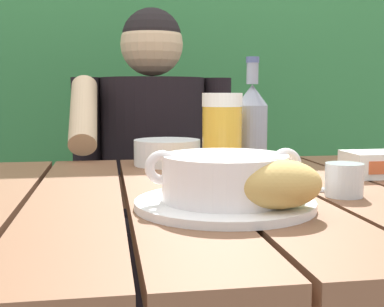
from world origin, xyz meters
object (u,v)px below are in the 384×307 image
(butter_tub, at_px, (378,164))
(serving_plate, at_px, (225,204))
(soup_bowl, at_px, (225,176))
(beer_bottle, at_px, (252,128))
(water_glass_small, at_px, (344,180))
(table_knife, at_px, (301,189))
(person_eating, at_px, (153,169))
(chair_near_diner, at_px, (150,229))
(beer_glass, at_px, (222,136))
(diner_bowl, at_px, (167,152))
(bread_roll, at_px, (277,184))

(butter_tub, bearing_deg, serving_plate, -148.26)
(soup_bowl, height_order, beer_bottle, beer_bottle)
(water_glass_small, bearing_deg, table_knife, 135.42)
(person_eating, height_order, water_glass_small, person_eating)
(chair_near_diner, distance_m, water_glass_small, 1.04)
(serving_plate, xyz_separation_m, water_glass_small, (0.21, 0.05, 0.02))
(beer_bottle, bearing_deg, person_eating, 106.53)
(person_eating, distance_m, beer_glass, 0.59)
(soup_bowl, bearing_deg, serving_plate, 116.57)
(soup_bowl, xyz_separation_m, diner_bowl, (-0.03, 0.47, -0.02))
(butter_tub, relative_size, table_knife, 0.90)
(person_eating, xyz_separation_m, soup_bowl, (0.03, -0.81, 0.11))
(person_eating, xyz_separation_m, table_knife, (0.19, -0.71, 0.07))
(bread_roll, distance_m, butter_tub, 0.43)
(serving_plate, distance_m, table_knife, 0.19)
(water_glass_small, bearing_deg, butter_tub, 48.52)
(chair_near_diner, xyz_separation_m, soup_bowl, (0.03, -1.01, 0.35))
(butter_tub, xyz_separation_m, table_knife, (-0.21, -0.13, -0.02))
(serving_plate, distance_m, diner_bowl, 0.47)
(chair_near_diner, height_order, person_eating, person_eating)
(beer_bottle, relative_size, butter_tub, 1.88)
(beer_glass, relative_size, butter_tub, 1.32)
(bread_roll, bearing_deg, chair_near_diner, 94.77)
(chair_near_diner, distance_m, person_eating, 0.31)
(bread_roll, bearing_deg, beer_bottle, 79.79)
(serving_plate, bearing_deg, beer_glass, 78.36)
(person_eating, height_order, bread_roll, person_eating)
(beer_bottle, bearing_deg, table_knife, -78.20)
(chair_near_diner, height_order, water_glass_small, chair_near_diner)
(butter_tub, distance_m, diner_bowl, 0.47)
(butter_tub, bearing_deg, soup_bowl, -148.26)
(person_eating, bearing_deg, chair_near_diner, 89.13)
(soup_bowl, xyz_separation_m, beer_bottle, (0.12, 0.28, 0.05))
(soup_bowl, relative_size, bread_roll, 1.81)
(chair_near_diner, relative_size, beer_glass, 5.38)
(chair_near_diner, bearing_deg, soup_bowl, -88.19)
(person_eating, bearing_deg, beer_glass, -81.47)
(soup_bowl, distance_m, beer_glass, 0.25)
(person_eating, relative_size, beer_glass, 7.00)
(water_glass_small, bearing_deg, person_eating, 108.01)
(soup_bowl, bearing_deg, beer_glass, 78.36)
(person_eating, bearing_deg, table_knife, -74.67)
(serving_plate, bearing_deg, table_knife, 32.68)
(beer_glass, distance_m, diner_bowl, 0.24)
(bread_roll, relative_size, water_glass_small, 2.09)
(water_glass_small, height_order, table_knife, water_glass_small)
(water_glass_small, bearing_deg, soup_bowl, -166.80)
(soup_bowl, bearing_deg, water_glass_small, 13.20)
(water_glass_small, bearing_deg, serving_plate, -166.80)
(chair_near_diner, relative_size, person_eating, 0.77)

